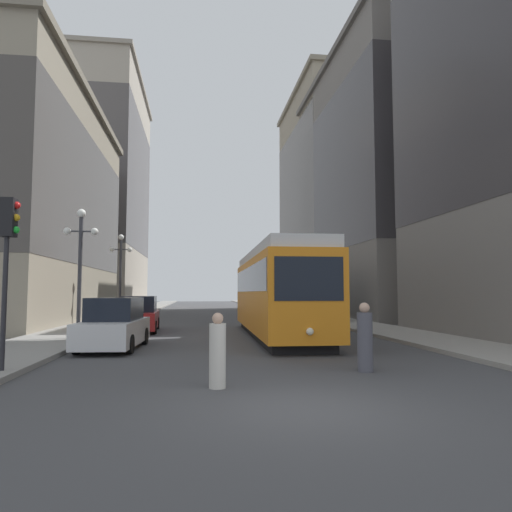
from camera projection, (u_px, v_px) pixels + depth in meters
ground_plane at (305, 409)px, 8.17m from camera, size 200.00×200.00×0.00m
sidewalk_left at (137, 312)px, 46.78m from camera, size 3.22×120.00×0.15m
sidewalk_right at (290, 311)px, 48.71m from camera, size 3.22×120.00×0.15m
streetcar at (276, 290)px, 21.59m from camera, size 2.86×13.96×3.89m
transit_bus at (300, 293)px, 34.98m from camera, size 2.74×11.09×3.45m
parked_car_left_near at (140, 315)px, 24.38m from camera, size 2.02×5.00×1.82m
parked_car_left_mid at (114, 325)px, 16.86m from camera, size 2.09×4.78×1.82m
pedestrian_crossing_near at (365, 339)px, 12.04m from camera, size 0.39×0.39×1.75m
pedestrian_crossing_far at (218, 353)px, 9.97m from camera, size 0.35×0.35×1.58m
traffic_light_near_left at (8, 237)px, 11.50m from camera, size 0.47×0.36×4.17m
lamp_post_left_near at (80, 252)px, 19.58m from camera, size 1.41×0.36×5.34m
lamp_post_left_far at (120, 264)px, 29.95m from camera, size 1.41×0.36×5.56m
building_left_midblock at (89, 190)px, 60.66m from camera, size 13.49×23.48×29.38m
building_right_corner at (386, 186)px, 41.54m from camera, size 11.12×22.44×22.19m
building_right_far at (336, 198)px, 55.65m from camera, size 10.84×19.41×25.42m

